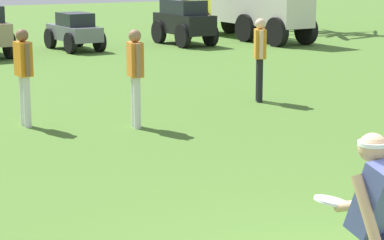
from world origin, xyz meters
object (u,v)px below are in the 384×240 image
frisbee_thrower (379,222)px  teammate_near_sideline (260,52)px  parked_car_slot_c (74,31)px  parked_car_slot_d (184,21)px  box_truck (250,2)px  teammate_deep (135,69)px  teammate_midfield (24,68)px  frisbee_in_flight (331,201)px

frisbee_thrower → teammate_near_sideline: size_ratio=0.92×
parked_car_slot_c → parked_car_slot_d: size_ratio=0.95×
box_truck → teammate_near_sideline: bearing=-120.6°
teammate_deep → box_truck: box_truck is taller
frisbee_thrower → teammate_midfield: teammate_midfield is taller
teammate_near_sideline → parked_car_slot_d: bearing=71.8°
teammate_near_sideline → teammate_deep: size_ratio=1.00×
frisbee_thrower → parked_car_slot_d: 18.56m
frisbee_in_flight → box_truck: bearing=60.4°
parked_car_slot_c → teammate_near_sideline: bearing=-87.2°
parked_car_slot_c → box_truck: size_ratio=0.38×
teammate_midfield → frisbee_thrower: bearing=-86.3°
frisbee_in_flight → teammate_midfield: bearing=94.7°
frisbee_in_flight → box_truck: 19.51m
box_truck → parked_car_slot_d: bearing=-170.5°
frisbee_thrower → parked_car_slot_d: frisbee_thrower is taller
frisbee_in_flight → parked_car_slot_c: bearing=78.4°
parked_car_slot_c → box_truck: bearing=2.4°
parked_car_slot_c → box_truck: 6.26m
teammate_midfield → parked_car_slot_d: bearing=51.3°
teammate_near_sideline → teammate_midfield: 4.48m
parked_car_slot_c → parked_car_slot_d: bearing=-3.1°
frisbee_in_flight → box_truck: (9.64, 16.96, 0.49)m
teammate_midfield → box_truck: box_truck is taller
teammate_midfield → parked_car_slot_c: size_ratio=0.69×
frisbee_thrower → teammate_midfield: size_ratio=0.92×
teammate_near_sideline → teammate_deep: (-2.94, -1.00, 0.00)m
parked_car_slot_d → box_truck: box_truck is taller
teammate_near_sideline → box_truck: size_ratio=0.26×
teammate_near_sideline → teammate_deep: same height
teammate_near_sideline → parked_car_slot_c: teammate_near_sideline is taller
parked_car_slot_d → teammate_near_sideline: bearing=-108.2°
teammate_midfield → teammate_deep: same height
teammate_deep → box_truck: size_ratio=0.26×
frisbee_thrower → frisbee_in_flight: (0.09, 0.67, -0.06)m
teammate_midfield → parked_car_slot_d: size_ratio=0.65×
frisbee_in_flight → teammate_deep: 6.31m
frisbee_in_flight → parked_car_slot_d: parked_car_slot_d is taller
teammate_midfield → parked_car_slot_d: teammate_midfield is taller
teammate_midfield → box_truck: (10.23, 9.85, 0.29)m
teammate_near_sideline → teammate_midfield: size_ratio=1.00×
teammate_near_sideline → teammate_deep: bearing=-161.2°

